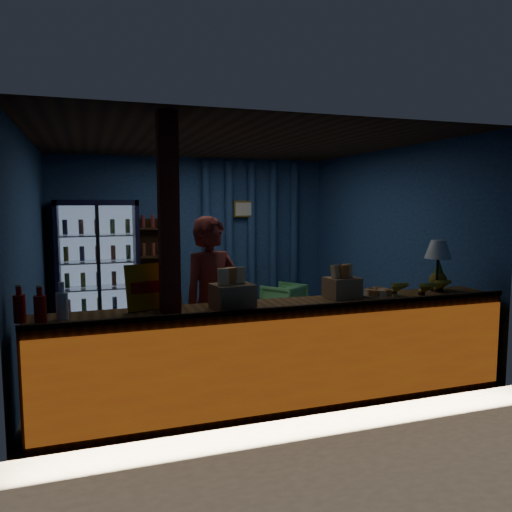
{
  "coord_description": "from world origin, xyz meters",
  "views": [
    {
      "loc": [
        -1.69,
        -6.03,
        1.87
      ],
      "look_at": [
        0.29,
        -0.2,
        1.2
      ],
      "focal_mm": 35.0,
      "sensor_mm": 36.0,
      "label": 1
    }
  ],
  "objects_px": {
    "shopkeeper": "(212,304)",
    "green_chair": "(284,300)",
    "pastry_tray": "(377,293)",
    "table_lamp": "(438,251)"
  },
  "relations": [
    {
      "from": "shopkeeper",
      "to": "green_chair",
      "type": "relative_size",
      "value": 2.93
    },
    {
      "from": "pastry_tray",
      "to": "table_lamp",
      "type": "distance_m",
      "value": 0.82
    },
    {
      "from": "pastry_tray",
      "to": "shopkeeper",
      "type": "bearing_deg",
      "value": 161.1
    },
    {
      "from": "green_chair",
      "to": "pastry_tray",
      "type": "height_order",
      "value": "pastry_tray"
    },
    {
      "from": "shopkeeper",
      "to": "green_chair",
      "type": "xyz_separation_m",
      "value": [
        1.87,
        2.74,
        -0.6
      ]
    },
    {
      "from": "green_chair",
      "to": "pastry_tray",
      "type": "distance_m",
      "value": 3.36
    },
    {
      "from": "shopkeeper",
      "to": "green_chair",
      "type": "height_order",
      "value": "shopkeeper"
    },
    {
      "from": "table_lamp",
      "to": "green_chair",
      "type": "bearing_deg",
      "value": 96.94
    },
    {
      "from": "green_chair",
      "to": "pastry_tray",
      "type": "bearing_deg",
      "value": 50.13
    },
    {
      "from": "shopkeeper",
      "to": "pastry_tray",
      "type": "distance_m",
      "value": 1.63
    }
  ]
}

